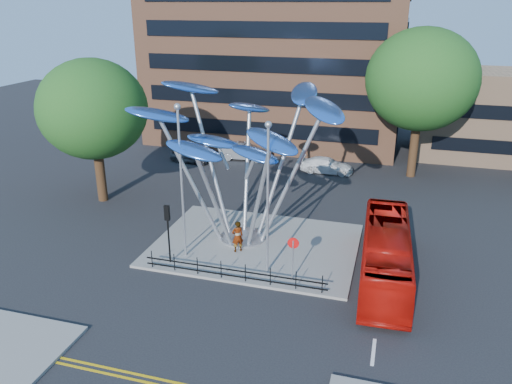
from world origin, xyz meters
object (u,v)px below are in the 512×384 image
(parked_car_mid, at_px, (244,152))
(tree_right, at_px, (422,80))
(street_lamp_left, at_px, (181,169))
(leaf_sculpture, at_px, (241,131))
(no_entry_sign_island, at_px, (293,252))
(street_lamp_right, at_px, (268,186))
(parked_car_left, at_px, (190,155))
(traffic_light_island, at_px, (168,222))
(pedestrian, at_px, (238,236))
(red_bus, at_px, (386,254))
(tree_left, at_px, (93,109))
(parked_car_right, at_px, (327,165))

(parked_car_mid, bearing_deg, tree_right, -96.96)
(street_lamp_left, bearing_deg, tree_right, 55.95)
(leaf_sculpture, height_order, no_entry_sign_island, leaf_sculpture)
(street_lamp_right, relative_size, parked_car_left, 2.20)
(traffic_light_island, xyz_separation_m, pedestrian, (3.25, 2.28, -1.51))
(no_entry_sign_island, relative_size, red_bus, 0.24)
(leaf_sculpture, bearing_deg, traffic_light_island, -125.04)
(tree_left, relative_size, no_entry_sign_island, 4.21)
(parked_car_left, bearing_deg, parked_car_right, -79.75)
(tree_right, relative_size, parked_car_left, 3.21)
(tree_right, bearing_deg, parked_car_right, -171.29)
(street_lamp_left, relative_size, pedestrian, 4.61)
(traffic_light_island, xyz_separation_m, no_entry_sign_island, (7.00, 0.02, -0.80))
(leaf_sculpture, bearing_deg, red_bus, -14.73)
(tree_left, height_order, leaf_sculpture, tree_left)
(pedestrian, bearing_deg, traffic_light_island, -3.53)
(leaf_sculpture, bearing_deg, street_lamp_left, -127.40)
(street_lamp_left, distance_m, pedestrian, 5.22)
(parked_car_right, bearing_deg, no_entry_sign_island, -177.08)
(street_lamp_right, bearing_deg, leaf_sculpture, 124.91)
(red_bus, bearing_deg, street_lamp_left, -177.73)
(traffic_light_island, bearing_deg, leaf_sculpture, 54.96)
(tree_left, bearing_deg, parked_car_right, 36.06)
(tree_right, distance_m, no_entry_sign_island, 21.31)
(no_entry_sign_island, bearing_deg, red_bus, 22.28)
(street_lamp_left, relative_size, red_bus, 0.86)
(no_entry_sign_island, distance_m, pedestrian, 4.44)
(parked_car_mid, bearing_deg, red_bus, -148.19)
(pedestrian, relative_size, parked_car_right, 0.43)
(pedestrian, bearing_deg, parked_car_right, -138.29)
(parked_car_mid, bearing_deg, traffic_light_island, -179.41)
(street_lamp_left, bearing_deg, no_entry_sign_island, -8.61)
(street_lamp_left, bearing_deg, traffic_light_island, -116.57)
(tree_right, distance_m, red_bus, 18.85)
(tree_left, bearing_deg, traffic_light_island, -39.81)
(tree_left, bearing_deg, leaf_sculpture, -15.55)
(tree_left, height_order, parked_car_right, tree_left)
(leaf_sculpture, height_order, traffic_light_island, leaf_sculpture)
(street_lamp_right, height_order, traffic_light_island, street_lamp_right)
(street_lamp_left, bearing_deg, leaf_sculpture, 52.60)
(red_bus, bearing_deg, street_lamp_right, -169.43)
(parked_car_right, bearing_deg, street_lamp_left, 162.30)
(street_lamp_left, relative_size, parked_car_left, 2.33)
(parked_car_mid, height_order, parked_car_right, parked_car_mid)
(parked_car_left, xyz_separation_m, parked_car_right, (12.42, 0.53, 0.01))
(red_bus, relative_size, pedestrian, 5.34)
(tree_left, distance_m, parked_car_left, 12.36)
(red_bus, relative_size, parked_car_left, 2.70)
(tree_right, bearing_deg, street_lamp_left, -124.05)
(street_lamp_left, xyz_separation_m, red_bus, (11.10, 0.90, -3.94))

